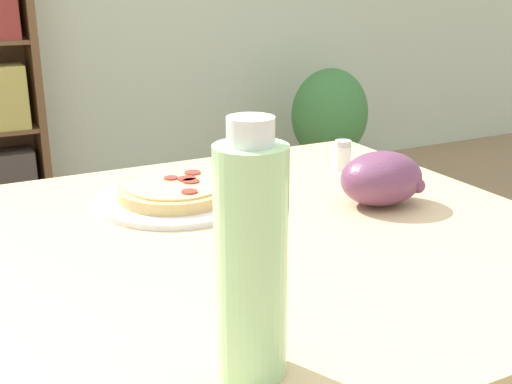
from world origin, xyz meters
TOP-DOWN VIEW (x-y plane):
  - dining_table at (-0.03, -0.03)m, footprint 1.06×0.87m
  - pizza_on_plate at (-0.02, 0.16)m, footprint 0.27×0.27m
  - grape_bunch at (0.29, -0.01)m, footprint 0.15×0.11m
  - drink_bottle at (-0.12, -0.35)m, footprint 0.07×0.07m
  - salt_shaker at (0.35, 0.19)m, footprint 0.03×0.03m
  - potted_plant_floor at (1.63, 2.15)m, footprint 0.45×0.38m

SIDE VIEW (x-z plane):
  - potted_plant_floor at x=1.63m, z-range 0.03..0.70m
  - dining_table at x=-0.03m, z-range 0.27..1.05m
  - pizza_on_plate at x=-0.02m, z-range 0.77..0.81m
  - salt_shaker at x=0.35m, z-range 0.78..0.84m
  - grape_bunch at x=0.29m, z-range 0.78..0.87m
  - drink_bottle at x=-0.12m, z-range 0.77..1.02m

